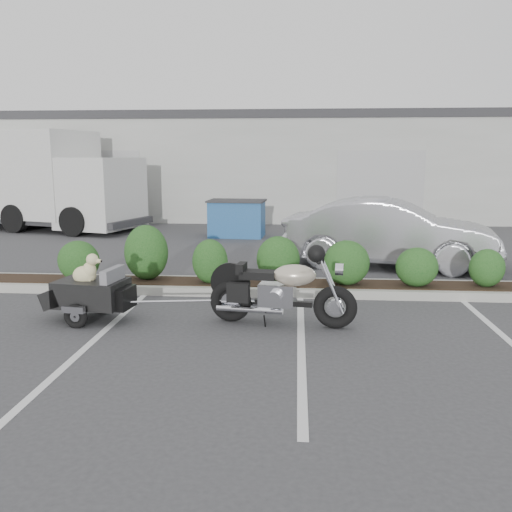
# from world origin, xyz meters

# --- Properties ---
(ground) EXTENTS (90.00, 90.00, 0.00)m
(ground) POSITION_xyz_m (0.00, 0.00, 0.00)
(ground) COLOR #38383A
(ground) RESTS_ON ground
(planter_kerb) EXTENTS (12.00, 1.00, 0.15)m
(planter_kerb) POSITION_xyz_m (1.00, 2.20, 0.07)
(planter_kerb) COLOR #9E9E93
(planter_kerb) RESTS_ON ground
(building) EXTENTS (26.00, 10.00, 4.00)m
(building) POSITION_xyz_m (0.00, 17.00, 2.00)
(building) COLOR #9EA099
(building) RESTS_ON ground
(motorcycle) EXTENTS (2.12, 0.82, 1.22)m
(motorcycle) POSITION_xyz_m (0.92, 0.23, 0.49)
(motorcycle) COLOR black
(motorcycle) RESTS_ON ground
(pet_trailer) EXTENTS (1.71, 0.97, 1.01)m
(pet_trailer) POSITION_xyz_m (-1.86, 0.25, 0.43)
(pet_trailer) COLOR black
(pet_trailer) RESTS_ON ground
(sedan) EXTENTS (4.75, 2.54, 1.49)m
(sedan) POSITION_xyz_m (3.14, 4.60, 0.74)
(sedan) COLOR #A7A7AE
(sedan) RESTS_ON ground
(dumpster) EXTENTS (1.75, 1.26, 1.10)m
(dumpster) POSITION_xyz_m (-0.68, 8.92, 0.56)
(dumpster) COLOR #1C4F8C
(dumpster) RESTS_ON ground
(delivery_truck) EXTENTS (7.34, 4.13, 3.20)m
(delivery_truck) POSITION_xyz_m (-7.32, 10.25, 1.54)
(delivery_truck) COLOR beige
(delivery_truck) RESTS_ON ground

